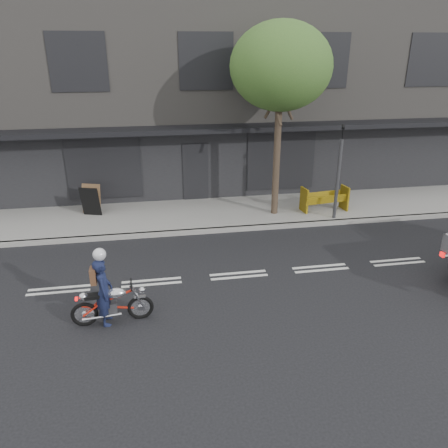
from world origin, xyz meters
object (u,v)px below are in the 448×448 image
at_px(rider, 104,292).
at_px(sandwich_board, 90,202).
at_px(street_tree, 281,67).
at_px(construction_barrier, 327,200).
at_px(motorcycle, 112,303).
at_px(traffic_light_pole, 338,178).

bearing_deg(rider, sandwich_board, 5.30).
xyz_separation_m(street_tree, construction_barrier, (1.91, -0.30, -4.65)).
distance_m(motorcycle, construction_barrier, 9.26).
distance_m(rider, construction_barrier, 9.39).
distance_m(street_tree, construction_barrier, 5.04).
height_order(street_tree, rider, street_tree).
distance_m(traffic_light_pole, rider, 9.18).
bearing_deg(street_tree, rider, -133.86).
bearing_deg(motorcycle, construction_barrier, 33.49).
bearing_deg(construction_barrier, traffic_light_pole, -80.99).
relative_size(street_tree, construction_barrier, 3.95).
xyz_separation_m(traffic_light_pole, construction_barrier, (-0.09, 0.55, -1.02)).
distance_m(traffic_light_pole, sandwich_board, 8.89).
height_order(rider, sandwich_board, rider).
xyz_separation_m(motorcycle, construction_barrier, (7.40, 5.57, 0.14)).
bearing_deg(traffic_light_pole, street_tree, 156.97).
height_order(motorcycle, construction_barrier, construction_barrier).
bearing_deg(traffic_light_pole, sandwich_board, 169.01).
bearing_deg(traffic_light_pole, motorcycle, -146.17).
relative_size(street_tree, traffic_light_pole, 1.93).
bearing_deg(motorcycle, rider, 176.55).
relative_size(traffic_light_pole, sandwich_board, 3.20).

